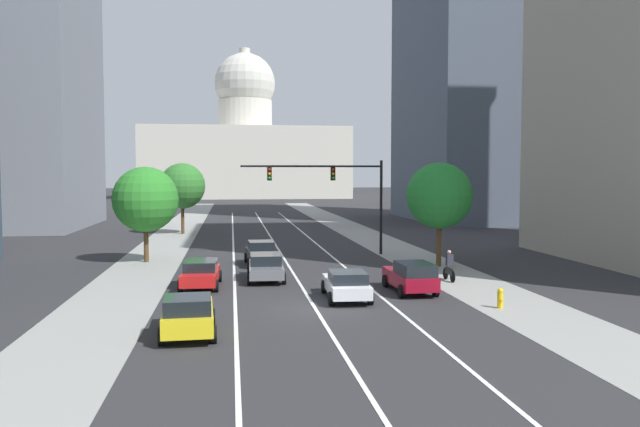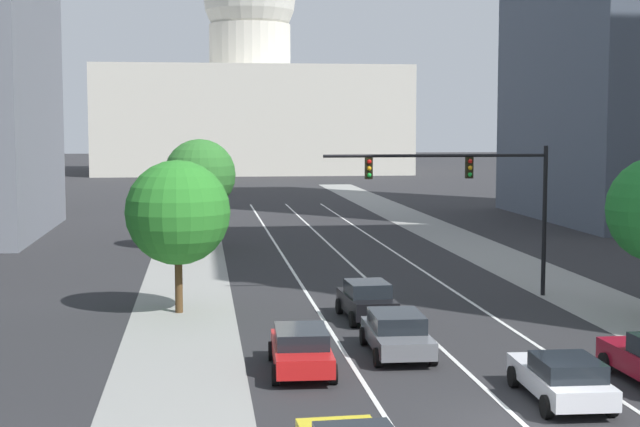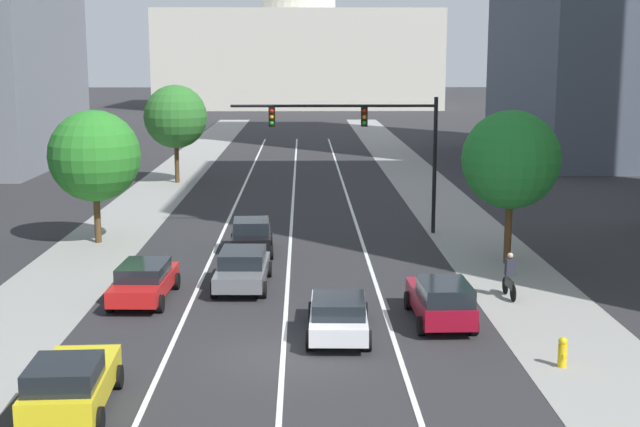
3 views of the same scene
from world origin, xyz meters
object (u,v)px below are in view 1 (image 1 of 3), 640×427
object	(u,v)px
capitol_building	(245,152)
car_crimson	(411,276)
fire_hydrant	(500,298)
street_tree_mid_left	(182,186)
cyclist	(449,266)
street_tree_far_right	(439,196)
traffic_signal_mast	(336,185)
car_black	(261,253)
car_yellow	(188,314)
car_gray	(266,266)
car_white	(346,284)
street_tree_near_left	(145,199)
car_red	(201,273)

from	to	relation	value
capitol_building	car_crimson	size ratio (longest dim) A/B	11.20
fire_hydrant	street_tree_mid_left	size ratio (longest dim) A/B	0.13
car_crimson	cyclist	bearing A→B (deg)	-46.07
capitol_building	street_tree_far_right	size ratio (longest dim) A/B	7.42
traffic_signal_mast	car_crimson	bearing A→B (deg)	-85.13
car_black	car_yellow	distance (m)	18.30
car_gray	cyclist	distance (m)	10.21
car_black	street_tree_far_right	xyz separation A→B (m)	(11.26, -2.22, 3.73)
car_gray	car_white	bearing A→B (deg)	-148.88
fire_hydrant	capitol_building	bearing A→B (deg)	93.41
car_white	street_tree_mid_left	world-z (taller)	street_tree_mid_left
car_yellow	fire_hydrant	world-z (taller)	car_yellow
car_yellow	traffic_signal_mast	world-z (taller)	traffic_signal_mast
traffic_signal_mast	street_tree_near_left	bearing A→B (deg)	-171.49
car_black	street_tree_near_left	bearing A→B (deg)	69.55
car_red	car_white	xyz separation A→B (m)	(6.98, -4.28, -0.03)
car_crimson	car_red	bearing A→B (deg)	72.61
capitol_building	car_gray	distance (m)	127.46
car_white	street_tree_mid_left	size ratio (longest dim) A/B	0.66
car_white	cyclist	size ratio (longest dim) A/B	2.66
car_gray	street_tree_near_left	world-z (taller)	street_tree_near_left
street_tree_mid_left	street_tree_near_left	bearing A→B (deg)	-92.60
fire_hydrant	cyclist	world-z (taller)	cyclist
traffic_signal_mast	street_tree_far_right	size ratio (longest dim) A/B	1.55
car_yellow	car_white	xyz separation A→B (m)	(6.97, 5.95, -0.07)
car_yellow	car_white	world-z (taller)	car_yellow
car_black	car_crimson	distance (m)	12.84
street_tree_near_left	street_tree_far_right	size ratio (longest dim) A/B	0.96
car_red	car_gray	world-z (taller)	car_gray
capitol_building	street_tree_near_left	world-z (taller)	capitol_building
car_gray	street_tree_mid_left	xyz separation A→B (m)	(-6.65, 28.61, 3.96)
car_yellow	street_tree_near_left	size ratio (longest dim) A/B	0.66
car_red	street_tree_far_right	world-z (taller)	street_tree_far_right
traffic_signal_mast	car_gray	bearing A→B (deg)	-118.97
car_crimson	street_tree_mid_left	bearing A→B (deg)	20.91
car_yellow	fire_hydrant	xyz separation A→B (m)	(13.34, 2.98, -0.33)
capitol_building	street_tree_mid_left	size ratio (longest dim) A/B	7.09
car_black	car_yellow	bearing A→B (deg)	166.30
street_tree_mid_left	cyclist	bearing A→B (deg)	-61.23
car_red	car_black	bearing A→B (deg)	-22.13
traffic_signal_mast	street_tree_mid_left	bearing A→B (deg)	123.99
car_black	street_tree_near_left	size ratio (longest dim) A/B	0.64
car_white	car_black	bearing A→B (deg)	18.23
capitol_building	car_crimson	xyz separation A→B (m)	(5.25, -131.89, -10.58)
car_white	street_tree_near_left	world-z (taller)	street_tree_near_left
traffic_signal_mast	car_red	bearing A→B (deg)	-127.13
car_crimson	car_red	world-z (taller)	car_crimson
street_tree_near_left	car_gray	bearing A→B (deg)	-47.65
street_tree_far_right	street_tree_mid_left	size ratio (longest dim) A/B	0.96
street_tree_far_right	street_tree_near_left	bearing A→B (deg)	166.17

